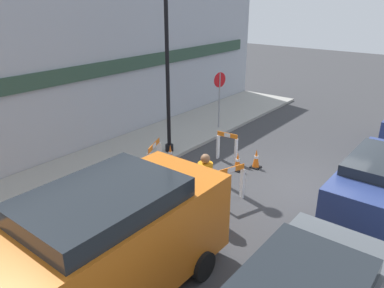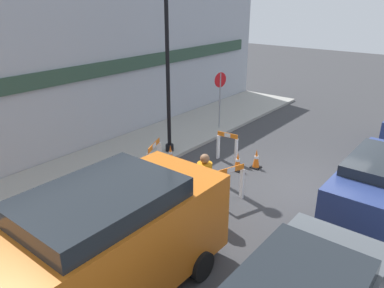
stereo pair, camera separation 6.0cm
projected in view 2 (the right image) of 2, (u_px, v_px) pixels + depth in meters
The scene contains 17 objects.
ground_plane at pixel (310, 192), 10.68m from camera, with size 60.00×60.00×0.00m, color #38383A.
sidewalk_slab at pixel (157, 142), 14.12m from camera, with size 18.00×2.98×0.12m.
storefront_facade at pixel (124, 66), 14.03m from camera, with size 18.00×0.22×5.50m.
streetlamp_post at pixel (167, 39), 11.76m from camera, with size 0.44×0.44×6.00m.
stop_sign at pixel (220, 91), 14.98m from camera, with size 0.59×0.16×2.28m.
barricade_0 at pixel (155, 159), 11.33m from camera, with size 0.91×0.50×1.12m.
barricade_1 at pixel (230, 183), 9.98m from camera, with size 0.86×0.42×1.02m.
barricade_2 at pixel (227, 146), 12.50m from camera, with size 0.21×0.75×0.99m.
traffic_cone_0 at pixel (171, 154), 12.36m from camera, with size 0.30×0.30×0.66m.
traffic_cone_1 at pixel (187, 186), 10.34m from camera, with size 0.30×0.30×0.66m.
traffic_cone_2 at pixel (180, 197), 9.78m from camera, with size 0.30×0.30×0.66m.
traffic_cone_3 at pixel (165, 191), 10.20m from camera, with size 0.30×0.30×0.50m.
traffic_cone_4 at pixel (256, 159), 12.05m from camera, with size 0.30×0.30×0.64m.
traffic_cone_5 at pixel (238, 162), 11.88m from camera, with size 0.30×0.30×0.61m.
person_worker at pixel (204, 185), 9.09m from camera, with size 0.51×0.51×1.74m.
parked_car_1 at pixel (384, 186), 9.03m from camera, with size 4.05×1.99×1.65m.
work_van at pixel (104, 243), 6.44m from camera, with size 4.81×2.16×2.27m.
Camera 2 is at (-9.47, -3.23, 5.22)m, focal length 35.00 mm.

